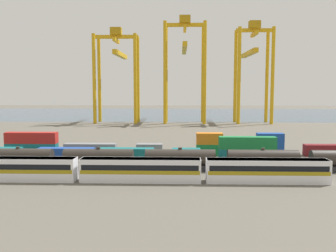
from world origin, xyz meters
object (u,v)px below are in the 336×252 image
Objects in this scene: passenger_train at (141,169)px; gantry_crane_east at (253,62)px; shipping_container_14 at (331,150)px; gantry_crane_west at (117,65)px; gantry_crane_central at (185,58)px; freight_tank_row at (180,160)px; shipping_container_0 at (7,153)px.

gantry_crane_east is (38.81, 108.68, 24.68)m from passenger_train.
gantry_crane_east is at bearing 91.67° from shipping_container_14.
gantry_crane_central is at bearing 2.07° from gantry_crane_west.
shipping_container_14 is at bearing -88.33° from gantry_crane_east.
gantry_crane_east is (32.21, 99.95, 24.75)m from freight_tank_row.
passenger_train is 5.12× the size of shipping_container_14.
gantry_crane_east is at bearing -2.03° from gantry_crane_central.
freight_tank_row is at bearing -14.57° from shipping_container_0.
freight_tank_row is 39.06m from shipping_container_0.
gantry_crane_west is at bearing 83.94° from shipping_container_0.
freight_tank_row is at bearing -91.13° from gantry_crane_central.
shipping_container_0 and shipping_container_14 have the same top height.
gantry_crane_west reaches higher than shipping_container_0.
shipping_container_14 is at bearing -68.91° from gantry_crane_central.
gantry_crane_west is 0.94× the size of gantry_crane_east.
gantry_crane_east is (60.45, 0.02, 0.98)m from gantry_crane_west.
shipping_container_0 is at bearing 165.43° from freight_tank_row.
shipping_container_14 is 0.26× the size of gantry_crane_central.
shipping_container_0 is 0.13× the size of gantry_crane_central.
gantry_crane_east reaches higher than shipping_container_14.
gantry_crane_central is at bearing 85.53° from passenger_train.
passenger_train is 113.27m from gantry_crane_central.
shipping_container_0 is at bearing -127.84° from gantry_crane_east.
shipping_container_14 is (41.25, 25.05, -0.84)m from passenger_train.
freight_tank_row is 1.61× the size of gantry_crane_central.
passenger_train is 1.32× the size of gantry_crane_central.
shipping_container_14 is 0.27× the size of gantry_crane_east.
shipping_container_0 is at bearing -113.57° from gantry_crane_central.
shipping_container_0 is 93.87m from gantry_crane_west.
passenger_train is at bearing -94.47° from gantry_crane_central.
gantry_crane_west is at bearing 105.78° from freight_tank_row.
gantry_crane_central is at bearing 177.97° from gantry_crane_east.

